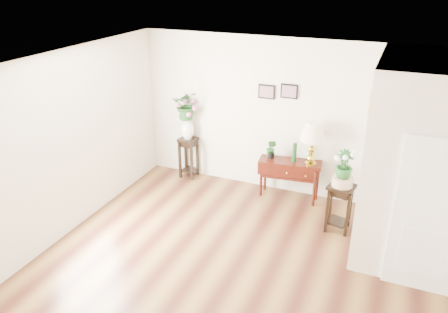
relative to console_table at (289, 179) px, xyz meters
The scene contains 19 objects.
floor 2.51m from the console_table, 87.91° to the right, with size 6.00×5.50×0.02m, color brown.
ceiling 3.48m from the console_table, 87.91° to the right, with size 6.00×5.50×0.02m, color white.
wall_back 1.08m from the console_table, 71.28° to the left, with size 6.00×0.02×2.80m, color beige.
wall_left 3.96m from the console_table, 139.53° to the right, with size 0.02×5.50×2.80m, color beige.
partition 2.53m from the console_table, 17.89° to the right, with size 1.80×1.95×2.80m, color beige.
door 2.86m from the console_table, 37.93° to the right, with size 0.90×0.05×2.10m, color white.
art_print_left 1.61m from the console_table, 156.09° to the left, with size 0.30×0.02×0.25m, color black.
art_print_right 1.57m from the console_table, 122.71° to the left, with size 0.30×0.02×0.25m, color black.
wall_ornament 2.18m from the console_table, 24.96° to the right, with size 0.51×0.51×0.07m, color gold.
console_table is the anchor object (origin of this frame).
table_lamp 0.80m from the console_table, ahead, with size 0.44×0.44×0.77m, color gold.
green_vase 0.54m from the console_table, ahead, with size 0.07×0.07×0.35m, color #0D3C17.
potted_plant 0.64m from the console_table, behind, with size 0.18×0.15×0.33m, color #19481B.
plant_stand_a 2.05m from the console_table, behind, with size 0.31×0.31×0.81m, color black.
porcelain_vase 2.16m from the console_table, behind, with size 0.25×0.25×0.44m, color silver, non-canonical shape.
lily_arrangement 2.34m from the console_table, behind, with size 0.51×0.44×0.56m, color #19481B.
plant_stand_b 1.21m from the console_table, 35.32° to the right, with size 0.37×0.37×0.78m, color black.
ceramic_bowl 1.31m from the console_table, 35.32° to the right, with size 0.32×0.32×0.14m, color tan.
narcissus 1.44m from the console_table, 35.32° to the right, with size 0.26×0.26×0.46m, color #19481B.
Camera 1 is at (1.52, -4.39, 3.90)m, focal length 35.00 mm.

